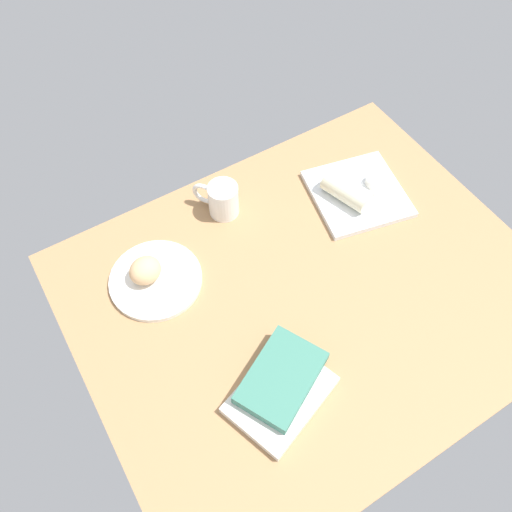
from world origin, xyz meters
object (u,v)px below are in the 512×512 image
Objects in this scene: book_stack at (281,386)px; square_plate at (357,194)px; coffee_mug at (222,199)px; breakfast_wrap at (347,191)px; sauce_cup at (374,181)px; scone_pastry at (145,270)px; round_plate at (156,280)px.

square_plate is at bearing -143.83° from book_stack.
square_plate is 36.98cm from coffee_mug.
breakfast_wrap is at bearing 0.55° from square_plate.
square_plate is 5.14× the size of sauce_cup.
coffee_mug is at bearing -105.49° from book_stack.
scone_pastry is 55.79cm from breakfast_wrap.
sauce_cup is at bearing 176.38° from round_plate.
scone_pastry is 0.68× the size of coffee_mug.
breakfast_wrap reaches higher than book_stack.
book_stack is at bearing 36.17° from square_plate.
round_plate is 0.94× the size of square_plate.
coffee_mug is at bearing -20.44° from sauce_cup.
round_plate is at bearing -74.19° from book_stack.
sauce_cup is at bearing 175.34° from scone_pastry.
square_plate is 5.73cm from sauce_cup.
scone_pastry is at bearing 19.53° from coffee_mug.
sauce_cup is at bearing -179.45° from square_plate.
breakfast_wrap is at bearing 153.54° from coffee_mug.
breakfast_wrap reaches higher than square_plate.
book_stack is 51.16cm from coffee_mug.
breakfast_wrap is (-54.06, 4.12, 3.92)cm from round_plate.
sauce_cup is 63.12cm from book_stack.
book_stack reaches higher than sauce_cup.
breakfast_wrap is (-55.53, 5.41, 0.09)cm from scone_pastry.
scone_pastry is 27.68cm from coffee_mug.
sauce_cup is 0.35× the size of breakfast_wrap.
square_plate reaches higher than round_plate.
book_stack is at bearing 74.51° from coffee_mug.
breakfast_wrap is at bearing 174.44° from scone_pastry.
coffee_mug is (-13.65, -49.25, 2.30)cm from book_stack.
book_stack is at bearing 107.26° from scone_pastry.
scone_pastry and breakfast_wrap have the same top height.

